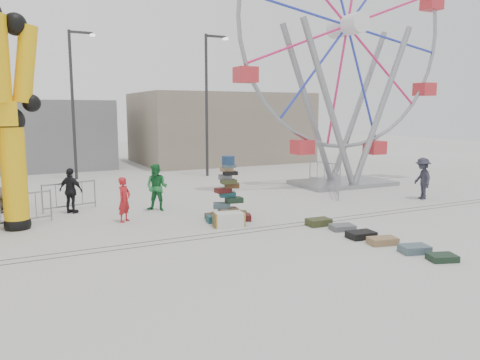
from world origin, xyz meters
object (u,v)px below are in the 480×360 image
suitcase_tower (228,202)px  barricade_dummy_c (69,196)px  barricade_wheel_back (325,172)px  steamer_trunk (229,219)px  lamp_post_right (208,98)px  lamp_post_left (74,97)px  pedestrian_black (71,191)px  barricade_wheel_front (337,184)px  ferris_wheel (347,47)px  pedestrian_red (124,200)px  barricade_dummy_b (20,209)px  pedestrian_green (157,187)px  pedestrian_grey (422,178)px

suitcase_tower → barricade_dummy_c: 6.27m
suitcase_tower → barricade_wheel_back: size_ratio=1.12×
steamer_trunk → lamp_post_right: bearing=81.3°
lamp_post_left → pedestrian_black: bearing=-99.1°
barricade_dummy_c → barricade_wheel_front: bearing=-24.6°
lamp_post_right → ferris_wheel: bearing=-51.9°
pedestrian_red → barricade_dummy_b: bearing=119.7°
pedestrian_green → barricade_dummy_b: bearing=-136.1°
suitcase_tower → barricade_wheel_front: 6.51m
suitcase_tower → barricade_dummy_b: bearing=172.2°
pedestrian_green → pedestrian_black: 3.12m
barricade_wheel_front → pedestrian_black: bearing=114.6°
pedestrian_black → pedestrian_grey: bearing=-150.8°
suitcase_tower → lamp_post_left: bearing=117.0°
suitcase_tower → pedestrian_green: suitcase_tower is taller
barricade_dummy_b → barricade_dummy_c: (1.75, 1.77, 0.00)m
lamp_post_right → pedestrian_red: bearing=-127.3°
ferris_wheel → barricade_wheel_back: ferris_wheel is taller
pedestrian_red → pedestrian_grey: bearing=-49.9°
lamp_post_left → ferris_wheel: (11.83, -8.15, 2.38)m
barricade_wheel_front → pedestrian_grey: bearing=-92.6°
barricade_wheel_front → pedestrian_grey: (2.91, -2.11, 0.34)m
barricade_wheel_front → pedestrian_green: size_ratio=1.12×
lamp_post_right → barricade_dummy_c: bearing=-142.8°
lamp_post_left → pedestrian_black: size_ratio=4.75×
pedestrian_black → lamp_post_right: bearing=-95.9°
lamp_post_right → lamp_post_left: same height
pedestrian_grey → pedestrian_black: bearing=-83.8°
ferris_wheel → pedestrian_black: ferris_wheel is taller
lamp_post_left → barricade_dummy_c: (-1.45, -8.42, -3.93)m
lamp_post_left → suitcase_tower: lamp_post_left is taller
lamp_post_right → ferris_wheel: ferris_wheel is taller
ferris_wheel → pedestrian_grey: size_ratio=7.83×
steamer_trunk → pedestrian_green: bearing=123.1°
steamer_trunk → suitcase_tower: bearing=77.7°
barricade_wheel_back → pedestrian_black: pedestrian_black is taller
lamp_post_right → barricade_dummy_c: lamp_post_right is taller
ferris_wheel → pedestrian_grey: ferris_wheel is taller
ferris_wheel → lamp_post_right: bearing=129.3°
barricade_wheel_back → pedestrian_green: size_ratio=1.12×
suitcase_tower → ferris_wheel: ferris_wheel is taller
lamp_post_right → steamer_trunk: bearing=-109.8°
pedestrian_red → pedestrian_green: (1.52, 1.25, 0.12)m
pedestrian_black → barricade_wheel_front: bearing=-144.2°
lamp_post_left → pedestrian_black: lamp_post_left is taller
barricade_dummy_b → pedestrian_black: (1.75, 1.22, 0.29)m
barricade_wheel_front → pedestrian_green: (-7.96, 0.70, 0.34)m
ferris_wheel → barricade_dummy_b: size_ratio=6.97×
lamp_post_right → pedestrian_grey: size_ratio=4.49×
ferris_wheel → pedestrian_green: size_ratio=7.80×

